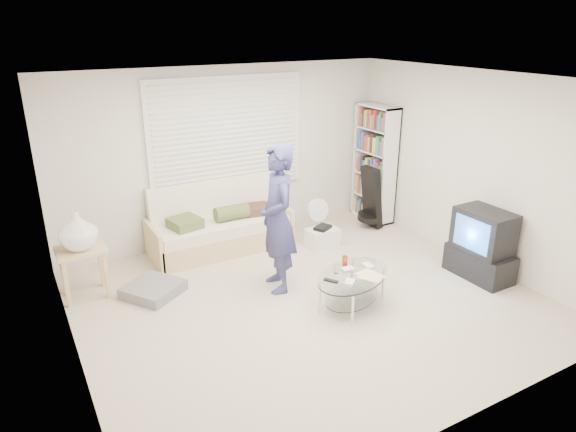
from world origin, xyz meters
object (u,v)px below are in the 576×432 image
bookshelf (374,164)px  coffee_table (353,280)px  futon_sofa (220,228)px  tv_unit (482,245)px

bookshelf → coffee_table: 2.94m
coffee_table → bookshelf: bearing=47.3°
futon_sofa → bookshelf: bearing=-1.9°
futon_sofa → coffee_table: futon_sofa is taller
bookshelf → tv_unit: bearing=-93.1°
tv_unit → coffee_table: size_ratio=0.72×
bookshelf → tv_unit: bookshelf is taller
futon_sofa → bookshelf: 2.72m
bookshelf → tv_unit: size_ratio=2.08×
coffee_table → tv_unit: bearing=-6.8°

